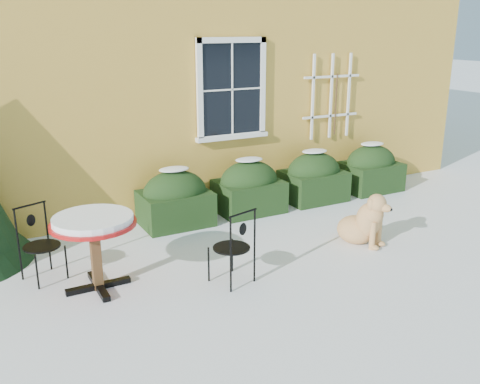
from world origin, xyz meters
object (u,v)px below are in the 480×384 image
patio_chair_near (234,246)px  dog (364,223)px  patio_chair_far (40,243)px  bistro_table (94,229)px

patio_chair_near → dog: bearing=169.3°
patio_chair_near → patio_chair_far: size_ratio=1.02×
dog → bistro_table: bearing=153.1°
patio_chair_near → patio_chair_far: (-2.00, 1.21, -0.01)m
patio_chair_far → patio_chair_near: bearing=-51.6°
patio_chair_near → patio_chair_far: patio_chair_near is taller
patio_chair_near → bistro_table: bearing=-38.3°
bistro_table → patio_chair_near: patio_chair_near is taller
bistro_table → dog: bistro_table is taller
patio_chair_far → dog: patio_chair_far is taller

